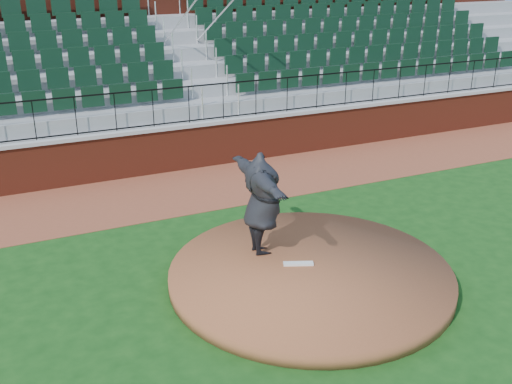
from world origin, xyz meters
TOP-DOWN VIEW (x-y plane):
  - ground at (0.00, 0.00)m, footprint 90.00×90.00m
  - warning_track at (0.00, 5.40)m, footprint 34.00×3.20m
  - field_wall at (0.00, 7.00)m, footprint 34.00×0.35m
  - wall_cap at (0.00, 7.00)m, footprint 34.00×0.45m
  - wall_railing at (0.00, 7.00)m, footprint 34.00×0.05m
  - seating_stands at (0.00, 9.72)m, footprint 34.00×5.10m
  - concourse_wall at (0.00, 12.52)m, footprint 34.00×0.50m
  - pitchers_mound at (0.42, 0.00)m, footprint 5.21×5.21m
  - pitching_rubber at (0.29, 0.24)m, footprint 0.57×0.34m
  - pitcher at (-0.11, 0.98)m, footprint 0.86×2.55m

SIDE VIEW (x-z plane):
  - ground at x=0.00m, z-range 0.00..0.00m
  - warning_track at x=0.00m, z-range 0.00..0.01m
  - pitchers_mound at x=0.42m, z-range 0.00..0.25m
  - pitching_rubber at x=0.29m, z-range 0.25..0.29m
  - field_wall at x=0.00m, z-range 0.00..1.20m
  - wall_cap at x=0.00m, z-range 1.20..1.30m
  - pitcher at x=-0.11m, z-range 0.25..2.29m
  - wall_railing at x=0.00m, z-range 1.30..2.30m
  - seating_stands at x=0.00m, z-range 0.00..4.60m
  - concourse_wall at x=0.00m, z-range 0.00..5.50m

